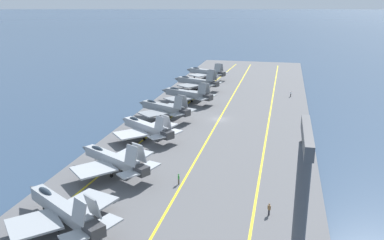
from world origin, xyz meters
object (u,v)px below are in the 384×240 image
at_px(parked_jet_third, 146,127).
at_px(parked_jet_sixth, 196,82).
at_px(parked_jet_nearest, 62,209).
at_px(parked_jet_second, 113,159).
at_px(parked_jet_seventh, 206,72).
at_px(parked_jet_fifth, 186,94).
at_px(crew_white_vest, 291,93).
at_px(parked_jet_fourth, 164,108).
at_px(crew_brown_vest, 269,209).
at_px(crew_green_vest, 179,179).

bearing_deg(parked_jet_third, parked_jet_sixth, -0.34).
bearing_deg(parked_jet_nearest, parked_jet_second, 0.03).
bearing_deg(parked_jet_second, parked_jet_seventh, 0.63).
relative_size(parked_jet_fifth, crew_white_vest, 9.61).
xyz_separation_m(parked_jet_fourth, parked_jet_fifth, (16.20, -1.59, -0.26)).
bearing_deg(parked_jet_sixth, parked_jet_second, -179.59).
xyz_separation_m(parked_jet_fifth, crew_brown_vest, (-55.70, -24.72, -1.46)).
height_order(parked_jet_nearest, crew_brown_vest, parked_jet_nearest).
bearing_deg(parked_jet_fourth, parked_jet_nearest, -178.59).
bearing_deg(crew_green_vest, parked_jet_fourth, 20.43).
bearing_deg(crew_brown_vest, parked_jet_second, 73.17).
relative_size(parked_jet_seventh, crew_brown_vest, 9.43).
bearing_deg(parked_jet_fifth, crew_green_vest, -167.69).
bearing_deg(parked_jet_seventh, crew_white_vest, -124.79).
xyz_separation_m(parked_jet_seventh, crew_brown_vest, (-89.33, -26.03, -1.60)).
xyz_separation_m(parked_jet_nearest, parked_jet_sixth, (80.45, 0.47, 0.30)).
xyz_separation_m(parked_jet_second, parked_jet_sixth, (64.61, 0.46, -0.00)).
relative_size(crew_brown_vest, crew_green_vest, 0.97).
relative_size(parked_jet_nearest, crew_white_vest, 9.56).
distance_m(parked_jet_sixth, parked_jet_seventh, 17.12).
bearing_deg(parked_jet_seventh, crew_brown_vest, -163.75).
bearing_deg(parked_jet_fifth, parked_jet_nearest, 179.63).
height_order(parked_jet_nearest, parked_jet_third, parked_jet_third).
bearing_deg(crew_brown_vest, parked_jet_sixth, 19.52).
bearing_deg(crew_white_vest, parked_jet_second, 155.41).
height_order(parked_jet_fifth, crew_green_vest, parked_jet_fifth).
relative_size(parked_jet_sixth, crew_green_vest, 9.25).
bearing_deg(parked_jet_sixth, parked_jet_fifth, -176.94).
bearing_deg(parked_jet_nearest, parked_jet_third, 1.26).
distance_m(parked_jet_fourth, crew_green_vest, 35.51).
bearing_deg(parked_jet_second, crew_green_vest, -96.86).
relative_size(parked_jet_seventh, crew_white_vest, 9.30).
bearing_deg(parked_jet_fifth, parked_jet_sixth, 3.06).
height_order(parked_jet_nearest, parked_jet_sixth, parked_jet_sixth).
bearing_deg(parked_jet_nearest, parked_jet_fifth, -0.37).
bearing_deg(crew_green_vest, parked_jet_nearest, 142.28).
height_order(parked_jet_nearest, parked_jet_fourth, parked_jet_fourth).
relative_size(parked_jet_third, crew_brown_vest, 9.04).
xyz_separation_m(parked_jet_second, crew_white_vest, (61.54, -28.16, -1.60)).
xyz_separation_m(parked_jet_nearest, crew_green_vest, (14.49, -11.21, -1.28)).
bearing_deg(parked_jet_third, crew_white_vest, -33.60).
distance_m(parked_jet_fifth, crew_brown_vest, 60.96).
height_order(parked_jet_sixth, crew_green_vest, parked_jet_sixth).
height_order(parked_jet_second, crew_green_vest, parked_jet_second).
bearing_deg(parked_jet_fifth, parked_jet_seventh, 2.24).
xyz_separation_m(parked_jet_seventh, crew_green_vest, (-83.08, -12.11, -1.57)).
height_order(parked_jet_fifth, parked_jet_seventh, parked_jet_seventh).
height_order(parked_jet_seventh, crew_brown_vest, parked_jet_seventh).
xyz_separation_m(parked_jet_fourth, parked_jet_sixth, (32.72, -0.71, -0.11)).
bearing_deg(crew_white_vest, crew_brown_vest, 177.49).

